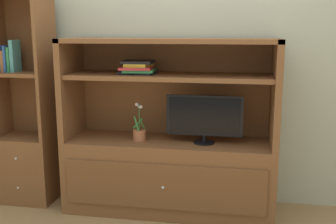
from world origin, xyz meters
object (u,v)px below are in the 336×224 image
object	(u,v)px
media_console	(169,157)
bookshelf_tall	(27,136)
tv_monitor	(204,117)
potted_plant	(139,133)
upright_book_row	(9,58)
magazine_stack	(138,68)

from	to	relation	value
media_console	bookshelf_tall	xyz separation A→B (m)	(-1.29, 0.01, 0.12)
tv_monitor	bookshelf_tall	distance (m)	1.60
media_console	tv_monitor	bearing A→B (deg)	-8.17
potted_plant	upright_book_row	xyz separation A→B (m)	(-1.15, 0.04, 0.60)
magazine_stack	upright_book_row	size ratio (longest dim) A/B	1.33
media_console	potted_plant	size ratio (longest dim) A/B	5.44
media_console	potted_plant	world-z (taller)	media_console
media_console	tv_monitor	xyz separation A→B (m)	(0.29, -0.04, 0.36)
potted_plant	bookshelf_tall	size ratio (longest dim) A/B	0.17
media_console	upright_book_row	size ratio (longest dim) A/B	6.37
magazine_stack	upright_book_row	bearing A→B (deg)	-179.93
magazine_stack	potted_plant	bearing A→B (deg)	-73.85
tv_monitor	magazine_stack	distance (m)	0.67
tv_monitor	upright_book_row	distance (m)	1.74
tv_monitor	bookshelf_tall	bearing A→B (deg)	178.28
tv_monitor	potted_plant	world-z (taller)	tv_monitor
potted_plant	magazine_stack	distance (m)	0.54
potted_plant	bookshelf_tall	bearing A→B (deg)	177.30
media_console	potted_plant	bearing A→B (deg)	-169.77
media_console	tv_monitor	size ratio (longest dim) A/B	2.82
potted_plant	bookshelf_tall	distance (m)	1.05
potted_plant	tv_monitor	bearing A→B (deg)	0.19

